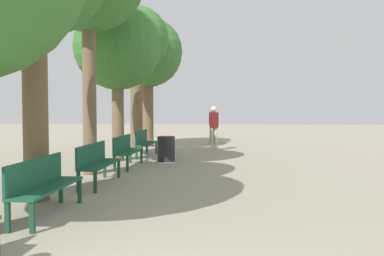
% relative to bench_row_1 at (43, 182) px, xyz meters
% --- Properties ---
extents(bench_row_1, '(0.42, 1.89, 0.88)m').
position_rel_bench_row_1_xyz_m(bench_row_1, '(0.00, 0.00, 0.00)').
color(bench_row_1, '#195138').
rests_on(bench_row_1, ground_plane).
extents(bench_row_2, '(0.42, 1.89, 0.88)m').
position_rel_bench_row_1_xyz_m(bench_row_2, '(0.00, 2.68, 0.00)').
color(bench_row_2, '#195138').
rests_on(bench_row_2, ground_plane).
extents(bench_row_3, '(0.42, 1.89, 0.88)m').
position_rel_bench_row_1_xyz_m(bench_row_3, '(0.00, 5.37, 0.00)').
color(bench_row_3, '#195138').
rests_on(bench_row_3, ground_plane).
extents(bench_row_4, '(0.42, 1.89, 0.88)m').
position_rel_bench_row_1_xyz_m(bench_row_4, '(0.00, 8.05, 0.00)').
color(bench_row_4, '#195138').
rests_on(bench_row_4, ground_plane).
extents(tree_row_3, '(2.69, 2.69, 4.89)m').
position_rel_bench_row_1_xyz_m(tree_row_3, '(-0.58, 6.80, 2.98)').
color(tree_row_3, brown).
rests_on(tree_row_3, ground_plane).
extents(tree_row_4, '(2.43, 2.43, 5.43)m').
position_rel_bench_row_1_xyz_m(tree_row_4, '(-0.58, 9.55, 3.58)').
color(tree_row_4, brown).
rests_on(tree_row_4, ground_plane).
extents(tree_row_5, '(2.98, 2.98, 5.51)m').
position_rel_bench_row_1_xyz_m(tree_row_5, '(-0.58, 11.79, 3.42)').
color(tree_row_5, brown).
rests_on(tree_row_5, ground_plane).
extents(pedestrian_near, '(0.34, 0.27, 1.69)m').
position_rel_bench_row_1_xyz_m(pedestrian_near, '(2.14, 13.37, 0.45)').
color(pedestrian_near, '#4C4C4C').
rests_on(pedestrian_near, ground_plane).
extents(pedestrian_mid, '(0.35, 0.30, 1.71)m').
position_rel_bench_row_1_xyz_m(pedestrian_mid, '(2.30, 10.17, 0.46)').
color(pedestrian_mid, beige).
rests_on(pedestrian_mid, ground_plane).
extents(trash_bin, '(0.54, 0.54, 0.77)m').
position_rel_bench_row_1_xyz_m(trash_bin, '(0.93, 6.74, -0.14)').
color(trash_bin, '#232328').
rests_on(trash_bin, ground_plane).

